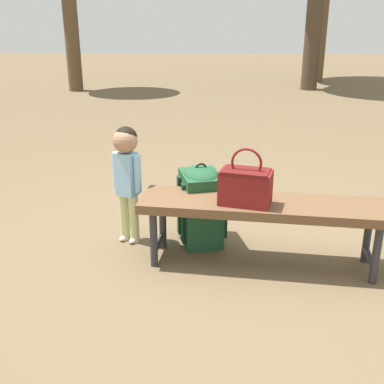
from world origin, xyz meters
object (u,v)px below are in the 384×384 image
object	(u,v)px
park_bench	(263,210)
handbag	(246,185)
backpack_large	(201,203)
child_standing	(127,167)

from	to	relation	value
park_bench	handbag	xyz separation A→B (m)	(0.12, 0.05, 0.18)
backpack_large	park_bench	bearing A→B (deg)	142.62
park_bench	backpack_large	xyz separation A→B (m)	(0.42, -0.32, -0.09)
park_bench	handbag	world-z (taller)	handbag
park_bench	backpack_large	size ratio (longest dim) A/B	2.69
handbag	park_bench	bearing A→B (deg)	-156.73
park_bench	child_standing	size ratio (longest dim) A/B	1.89
handbag	child_standing	distance (m)	0.89
handbag	child_standing	xyz separation A→B (m)	(0.82, -0.35, -0.00)
child_standing	backpack_large	bearing A→B (deg)	-177.39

